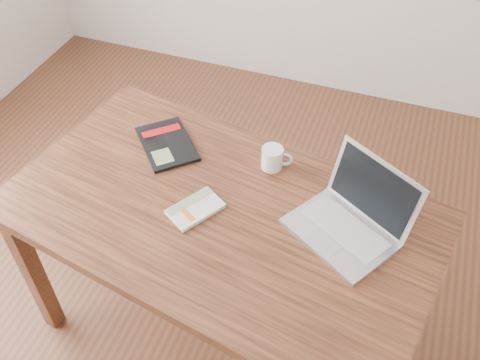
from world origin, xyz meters
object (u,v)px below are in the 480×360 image
(laptop, at_px, (352,218))
(black_guidebook, at_px, (167,144))
(coffee_mug, at_px, (273,158))
(white_guidebook, at_px, (195,209))
(desk, at_px, (220,228))

(laptop, bearing_deg, black_guidebook, -161.86)
(black_guidebook, height_order, coffee_mug, coffee_mug)
(laptop, bearing_deg, white_guidebook, -137.76)
(white_guidebook, bearing_deg, laptop, 42.17)
(white_guidebook, distance_m, black_guidebook, 0.34)
(black_guidebook, xyz_separation_m, laptop, (0.72, -0.16, 0.04))
(white_guidebook, bearing_deg, black_guidebook, 161.78)
(desk, bearing_deg, white_guidebook, -149.18)
(desk, bearing_deg, coffee_mug, 78.90)
(desk, distance_m, white_guidebook, 0.12)
(white_guidebook, height_order, black_guidebook, white_guidebook)
(coffee_mug, bearing_deg, laptop, -40.80)
(black_guidebook, xyz_separation_m, coffee_mug, (0.40, 0.02, 0.04))
(laptop, relative_size, coffee_mug, 3.74)
(desk, height_order, black_guidebook, black_guidebook)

